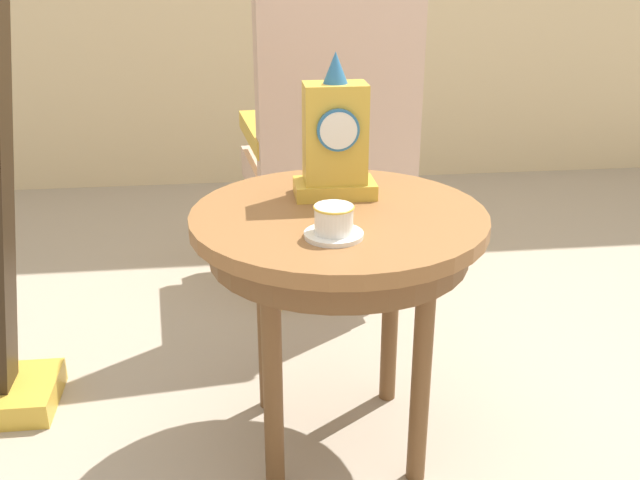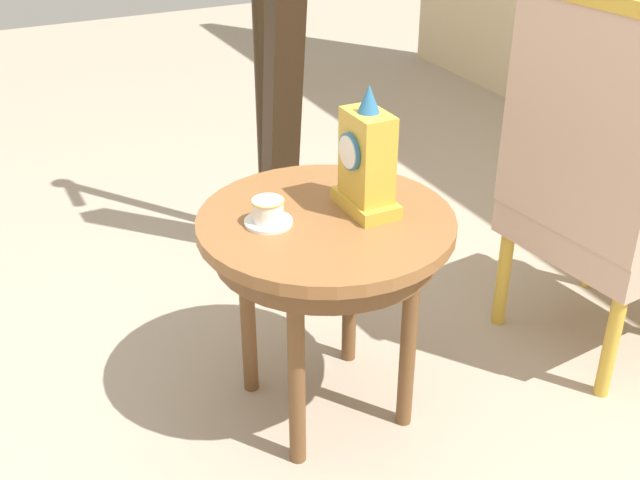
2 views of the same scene
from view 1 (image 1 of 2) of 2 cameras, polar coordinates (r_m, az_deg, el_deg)
ground_plane at (r=1.93m, az=4.07°, el=-15.42°), size 10.00×10.00×0.00m
side_table at (r=1.66m, az=1.45°, el=-0.29°), size 0.67×0.67×0.62m
teacup_left at (r=1.48m, az=1.08°, el=1.36°), size 0.12×0.12×0.07m
mantel_clock at (r=1.70m, az=1.18°, el=7.80°), size 0.19×0.11×0.34m
armchair at (r=2.46m, az=0.81°, el=8.56°), size 0.60×0.58×1.14m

